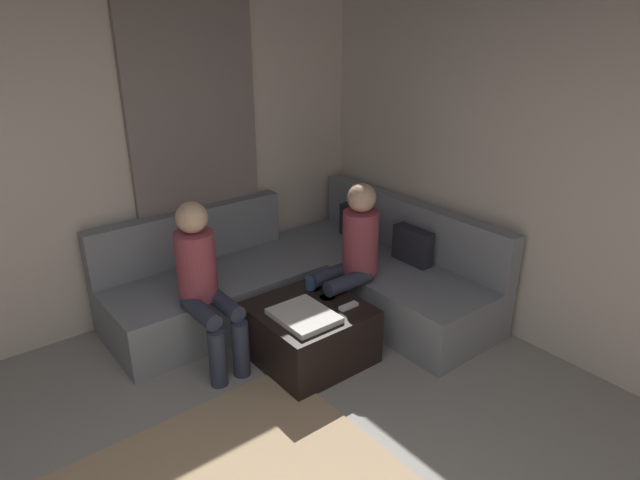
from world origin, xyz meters
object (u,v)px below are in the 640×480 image
(game_remote, at_px, (349,306))
(person_on_couch_side, at_px, (204,280))
(coffee_mug, at_px, (310,283))
(sectional_couch, at_px, (310,279))
(ottoman, at_px, (309,332))
(person_on_couch_back, at_px, (351,254))

(game_remote, bearing_deg, person_on_couch_side, -126.84)
(coffee_mug, bearing_deg, game_remote, 5.71)
(sectional_couch, relative_size, ottoman, 3.36)
(ottoman, distance_m, coffee_mug, 0.38)
(person_on_couch_back, bearing_deg, person_on_couch_side, 74.60)
(ottoman, xyz_separation_m, coffee_mug, (-0.22, 0.18, 0.26))
(game_remote, height_order, person_on_couch_back, person_on_couch_back)
(game_remote, bearing_deg, person_on_couch_back, 137.31)
(game_remote, bearing_deg, coffee_mug, -174.29)
(coffee_mug, relative_size, person_on_couch_side, 0.08)
(sectional_couch, height_order, game_remote, sectional_couch)
(person_on_couch_back, relative_size, person_on_couch_side, 1.00)
(ottoman, height_order, person_on_couch_back, person_on_couch_back)
(game_remote, bearing_deg, sectional_couch, 163.21)
(person_on_couch_side, bearing_deg, sectional_couch, -171.93)
(sectional_couch, relative_size, person_on_couch_side, 2.12)
(sectional_couch, distance_m, person_on_couch_side, 1.12)
(person_on_couch_back, bearing_deg, coffee_mug, 74.01)
(ottoman, relative_size, game_remote, 5.07)
(person_on_couch_side, bearing_deg, person_on_couch_back, 164.60)
(coffee_mug, xyz_separation_m, person_on_couch_side, (-0.21, -0.77, 0.19))
(ottoman, xyz_separation_m, game_remote, (0.18, 0.22, 0.22))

